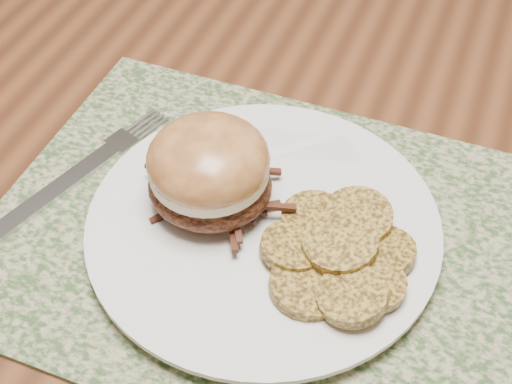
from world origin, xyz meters
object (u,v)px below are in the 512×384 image
Objects in this scene: dining_table at (135,218)px; fork at (78,174)px; dinner_plate at (263,227)px; pork_sandwich at (209,171)px.

fork is (-0.02, -0.04, 0.09)m from dining_table.
dining_table is at bearing 165.88° from dinner_plate.
dining_table is 0.17m from pork_sandwich.
pork_sandwich reaches higher than fork.
dining_table is 5.77× the size of dinner_plate.
dinner_plate reaches higher than fork.
fork is at bearing 179.66° from dinner_plate.
fork is at bearing 173.55° from pork_sandwich.
dinner_plate is at bearing 17.51° from fork.
fork reaches higher than dining_table.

